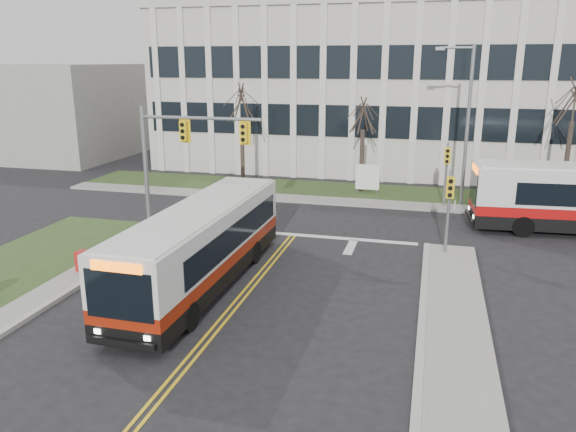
{
  "coord_description": "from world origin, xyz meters",
  "views": [
    {
      "loc": [
        6.35,
        -17.47,
        8.31
      ],
      "look_at": [
        0.66,
        4.51,
        2.0
      ],
      "focal_mm": 35.0,
      "sensor_mm": 36.0,
      "label": 1
    }
  ],
  "objects_px": {
    "bus_main": "(202,248)",
    "newspaper_box_red": "(84,262)",
    "streetlight": "(465,117)",
    "directory_sign": "(368,177)"
  },
  "relations": [
    {
      "from": "bus_main",
      "to": "newspaper_box_red",
      "type": "xyz_separation_m",
      "value": [
        -5.12,
        -0.09,
        -1.03
      ]
    },
    {
      "from": "directory_sign",
      "to": "bus_main",
      "type": "bearing_deg",
      "value": -104.75
    },
    {
      "from": "bus_main",
      "to": "streetlight",
      "type": "bearing_deg",
      "value": 57.74
    },
    {
      "from": "directory_sign",
      "to": "bus_main",
      "type": "xyz_separation_m",
      "value": [
        -4.32,
        -16.4,
        0.34
      ]
    },
    {
      "from": "streetlight",
      "to": "directory_sign",
      "type": "bearing_deg",
      "value": 166.77
    },
    {
      "from": "streetlight",
      "to": "directory_sign",
      "type": "xyz_separation_m",
      "value": [
        -5.53,
        1.3,
        -4.02
      ]
    },
    {
      "from": "newspaper_box_red",
      "to": "bus_main",
      "type": "bearing_deg",
      "value": 3.46
    },
    {
      "from": "streetlight",
      "to": "bus_main",
      "type": "distance_m",
      "value": 18.4
    },
    {
      "from": "bus_main",
      "to": "newspaper_box_red",
      "type": "height_order",
      "value": "bus_main"
    },
    {
      "from": "newspaper_box_red",
      "to": "streetlight",
      "type": "bearing_deg",
      "value": 47.86
    }
  ]
}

